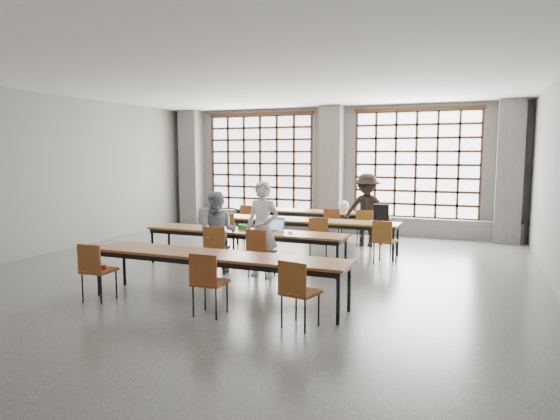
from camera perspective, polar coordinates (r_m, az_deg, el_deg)
The scene contains 39 objects.
floor at distance 9.30m, azimuth -3.09°, elevation -7.18°, with size 11.00×11.00×0.00m, color #494946.
ceiling at distance 9.13m, azimuth -3.23°, elevation 14.68°, with size 11.00×11.00×0.00m, color silver.
wall_back at distance 14.23m, azimuth 6.22°, elevation 4.64°, with size 10.00×10.00×0.00m, color slate.
wall_left at distance 12.04m, azimuth -25.35°, elevation 3.74°, with size 11.00×11.00×0.00m, color slate.
column_left at distance 15.79m, azimuth -10.05°, elevation 4.76°, with size 0.60×0.55×3.50m, color #565553.
column_mid at distance 13.96m, azimuth 5.92°, elevation 4.61°, with size 0.60×0.55×3.50m, color #565553.
column_right at distance 13.45m, azimuth 24.74°, elevation 3.98°, with size 0.60×0.55×3.50m, color #565553.
window_left at distance 14.91m, azimuth -2.25°, elevation 5.33°, with size 3.32×0.12×3.00m.
window_right at distance 13.71m, azimuth 15.27°, elevation 5.01°, with size 3.32×0.12×3.00m.
sill_ledge at distance 14.16m, azimuth 5.93°, elevation -1.46°, with size 9.80×0.35×0.50m, color #565553.
desk_row_a at distance 12.93m, azimuth 3.36°, elevation -0.34°, with size 4.00×0.70×0.73m.
desk_row_b at distance 11.14m, azimuth 3.29°, elevation -1.43°, with size 4.00×0.70×0.73m.
desk_row_c at distance 9.61m, azimuth -4.08°, elevation -2.71°, with size 4.00×0.70×0.73m.
desk_row_d at distance 7.42m, azimuth -7.25°, elevation -5.48°, with size 4.00×0.70×0.73m.
chair_back_left at distance 12.89m, azimuth -3.52°, elevation -0.93°, with size 0.50×0.51×0.88m.
chair_back_mid at distance 12.12m, azimuth 6.03°, elevation -1.43°, with size 0.44×0.45×0.88m.
chair_back_right at distance 11.93m, azimuth 9.72°, elevation -1.61°, with size 0.43×0.43×0.88m.
chair_mid_left at distance 11.21m, azimuth -5.63°, elevation -2.06°, with size 0.52×0.52×0.88m.
chair_mid_centre at distance 10.44m, azimuth 4.40°, elevation -2.68°, with size 0.52×0.53×0.88m.
chair_mid_right at distance 10.13m, azimuth 11.79°, elevation -3.09°, with size 0.48×0.49×0.88m.
chair_front_left at distance 9.21m, azimuth -7.35°, elevation -3.95°, with size 0.51×0.51×0.88m.
chair_front_right at distance 8.82m, azimuth -2.37°, elevation -4.37°, with size 0.45×0.45×0.88m.
chair_near_left at distance 7.92m, azimuth -20.38°, elevation -6.02°, with size 0.43×0.44×0.88m.
chair_near_mid at distance 6.81m, azimuth -8.31°, elevation -7.68°, with size 0.44×0.44×0.88m.
chair_near_right at distance 6.29m, azimuth 1.97°, elevation -8.81°, with size 0.50×0.50×0.88m.
student_male at distance 8.88m, azimuth -2.01°, elevation -2.19°, with size 0.62×0.41×1.71m, color silver.
student_female at distance 9.29m, azimuth -7.10°, elevation -2.52°, with size 0.73×0.57×1.50m, color navy.
student_back at distance 12.01m, azimuth 9.87°, elevation 0.00°, with size 1.11×0.64×1.72m, color black.
laptop_front at distance 9.45m, azimuth -0.70°, elevation -2.06°, with size 0.44×0.41×0.26m.
laptop_back at distance 12.66m, azimuth 9.34°, elevation 0.02°, with size 0.38×0.32×0.26m.
mouse at distance 9.21m, azimuth 1.19°, elevation -2.56°, with size 0.10×0.06×0.04m, color white.
green_box at distance 9.68m, azimuth -4.15°, elevation -1.97°, with size 0.25×0.09×0.09m, color #297F2C.
phone at distance 9.43m, azimuth -3.37°, elevation -2.42°, with size 0.13×0.06×0.01m, color black.
paper_sheet_a at distance 11.38m, azimuth 0.50°, elevation -0.92°, with size 0.30×0.21×0.00m, color silver.
paper_sheet_b at distance 11.18m, azimuth 1.75°, elevation -1.05°, with size 0.30×0.21×0.00m, color white.
paper_sheet_c at distance 11.10m, azimuth 3.78°, elevation -1.12°, with size 0.30×0.21×0.00m, color silver.
backpack at distance 10.76m, azimuth 11.49°, elevation -0.40°, with size 0.32×0.20×0.40m, color black.
plastic_bag at distance 12.70m, azimuth 7.29°, elevation 0.45°, with size 0.26×0.21×0.29m, color silver.
red_pouch at distance 7.98m, azimuth -20.00°, elevation -6.17°, with size 0.20×0.08×0.06m, color maroon.
Camera 1 is at (3.80, -8.20, 2.19)m, focal length 32.00 mm.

